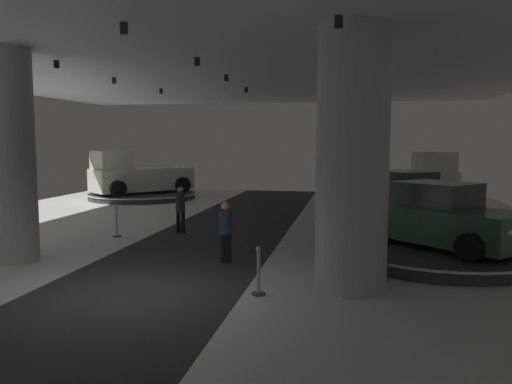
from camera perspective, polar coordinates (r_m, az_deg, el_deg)
ground at (r=10.89m, az=-13.65°, el=-11.29°), size 24.00×44.00×0.06m
ceiling_with_spotlights at (r=10.69m, az=-14.40°, el=18.62°), size 24.00×44.00×0.39m
column_right at (r=10.79m, az=10.80°, el=3.60°), size 1.52×1.52×5.50m
column_left at (r=14.64m, az=-26.15°, el=3.66°), size 1.35×1.35×5.50m
display_platform_far_right at (r=19.46m, az=16.10°, el=-3.16°), size 4.89×4.89×0.35m
display_car_far_right at (r=19.31m, az=16.22°, el=-0.47°), size 3.63×4.55×1.71m
display_platform_deep_left at (r=28.36m, az=-12.66°, el=-0.37°), size 5.86×5.86×0.31m
pickup_truck_deep_left at (r=28.14m, az=-13.30°, el=1.77°), size 5.10×5.35×2.30m
display_platform_mid_right at (r=14.47m, az=19.96°, el=-6.35°), size 5.42×5.42×0.34m
display_car_mid_right at (r=14.33m, az=19.98°, el=-2.75°), size 4.31×4.17×1.71m
display_platform_deep_right at (r=26.52m, az=15.82°, el=-0.90°), size 5.68×5.68×0.28m
pickup_truck_deep_right at (r=26.51m, az=16.56°, el=1.38°), size 5.59×3.40×2.30m
visitor_walking_near at (r=17.40m, az=-8.51°, el=-1.67°), size 0.32×0.32×1.59m
visitor_walking_far at (r=13.05m, az=-3.46°, el=-4.09°), size 0.32×0.32×1.59m
stanchion_a at (r=10.47m, az=0.29°, el=-9.57°), size 0.28×0.28×1.01m
stanchion_b at (r=17.25m, az=-15.41°, el=-3.67°), size 0.28×0.28×1.01m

